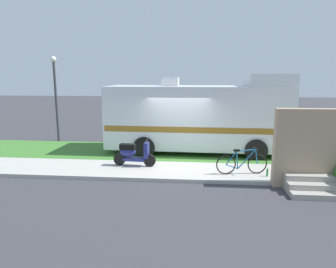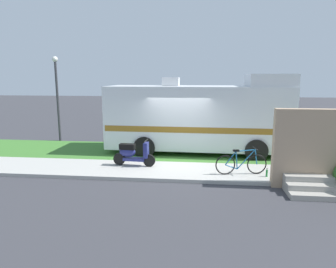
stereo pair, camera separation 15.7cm
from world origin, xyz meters
name	(u,v)px [view 1 (the left image)]	position (x,y,z in m)	size (l,w,h in m)	color
ground_plane	(177,163)	(0.00, 0.00, 0.00)	(80.00, 80.00, 0.00)	#38383D
sidewalk	(175,171)	(0.00, -1.20, 0.06)	(24.00, 2.00, 0.12)	#ADAAA3
grass_strip	(179,153)	(0.00, 1.50, 0.04)	(24.00, 3.40, 0.08)	#3D752D
motorhome_rv	(199,116)	(0.86, 1.78, 1.63)	(7.75, 2.68, 3.43)	silver
scooter	(133,153)	(-1.56, -0.85, 0.58)	(1.57, 0.50, 0.97)	black
bicycle	(242,163)	(2.25, -1.46, 0.50)	(1.71, 0.52, 0.89)	black
pickup_truck_near	(235,119)	(2.92, 5.81, 0.98)	(5.40, 2.22, 1.85)	#1E2328
porch_steps	(309,157)	(4.07, -2.29, 0.97)	(2.00, 1.26, 2.40)	#9E998E
bottle_green	(303,170)	(4.35, -1.16, 0.23)	(0.08, 0.08, 0.26)	brown
bottle_spare	(267,173)	(3.05, -1.63, 0.24)	(0.06, 0.06, 0.28)	#19722D
street_lamp_post	(56,91)	(-6.43, 3.60, 2.62)	(0.28, 0.28, 4.32)	#333338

